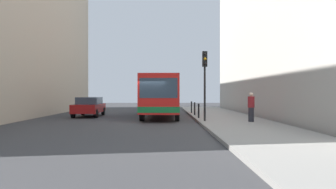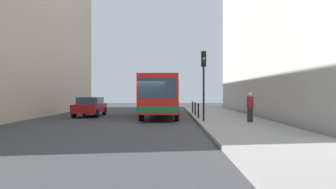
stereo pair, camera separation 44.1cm
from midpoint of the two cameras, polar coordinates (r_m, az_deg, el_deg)
name	(u,v)px [view 2 (the right image)]	position (r m, az deg, el deg)	size (l,w,h in m)	color
ground_plane	(145,122)	(20.91, -3.39, -4.69)	(80.00, 80.00, 0.00)	#38383A
sidewalk	(232,121)	(21.25, 11.35, -4.41)	(4.40, 40.00, 0.15)	gray
building_right	(305,5)	(27.55, 22.62, 13.79)	(7.00, 32.00, 16.51)	#BCB7AD
bus	(162,94)	(25.51, -0.48, 0.09)	(2.83, 11.09, 3.00)	red
car_beside_bus	(90,106)	(26.51, -12.62, -1.94)	(1.87, 4.41, 1.48)	maroon
car_behind_bus	(158,102)	(36.29, -1.29, -1.34)	(2.13, 4.52, 1.48)	#A5A8AD
traffic_light	(204,72)	(19.84, 6.70, 3.73)	(0.28, 0.33, 4.10)	black
bollard_near	(198,111)	(22.27, 5.74, -2.77)	(0.11, 0.11, 0.95)	black
bollard_mid	(195,109)	(25.11, 5.13, -2.42)	(0.11, 0.11, 0.95)	black
bollard_far	(193,107)	(27.95, 4.64, -2.15)	(0.11, 0.11, 0.95)	black
pedestrian_near_signal	(250,107)	(19.79, 14.38, -2.11)	(0.38, 0.38, 1.68)	#26262D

